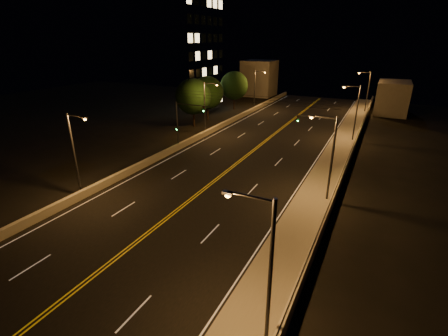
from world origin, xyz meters
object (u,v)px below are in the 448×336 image
at_px(traffic_signal_left, 183,121).
at_px(tree_0, 193,97).
at_px(streetlight_3, 367,89).
at_px(tree_2, 234,86).
at_px(streetlight_2, 355,110).
at_px(tree_1, 207,93).
at_px(streetlight_4, 76,150).
at_px(building_tower, 157,46).
at_px(streetlight_0, 265,264).
at_px(streetlight_5, 206,104).
at_px(streetlight_6, 256,87).
at_px(streetlight_1, 329,153).
at_px(traffic_signal_right, 326,138).

relative_size(traffic_signal_left, tree_0, 0.79).
height_order(streetlight_3, tree_2, streetlight_3).
relative_size(streetlight_2, tree_1, 1.01).
bearing_deg(streetlight_4, building_tower, 116.67).
relative_size(streetlight_0, streetlight_3, 1.00).
relative_size(streetlight_2, tree_2, 1.02).
bearing_deg(streetlight_0, streetlight_5, 123.15).
xyz_separation_m(streetlight_0, tree_2, (-25.75, 52.77, 0.28)).
xyz_separation_m(streetlight_3, streetlight_4, (-21.39, -53.83, 0.00)).
xyz_separation_m(streetlight_4, tree_1, (-4.56, 33.49, 0.32)).
relative_size(streetlight_0, streetlight_5, 1.00).
bearing_deg(traffic_signal_left, streetlight_5, 97.14).
xyz_separation_m(streetlight_0, streetlight_4, (-21.39, 7.80, 0.00)).
bearing_deg(tree_2, tree_0, -90.19).
distance_m(streetlight_0, tree_0, 44.35).
bearing_deg(streetlight_2, tree_2, 151.63).
xyz_separation_m(streetlight_6, tree_1, (-4.56, -13.13, 0.32)).
relative_size(streetlight_4, streetlight_5, 1.00).
bearing_deg(streetlight_2, streetlight_3, 90.00).
relative_size(streetlight_4, streetlight_6, 1.00).
xyz_separation_m(streetlight_1, tree_2, (-25.75, 35.54, 0.28)).
xyz_separation_m(streetlight_5, tree_2, (-4.36, 20.02, 0.28)).
height_order(streetlight_3, streetlight_6, same).
distance_m(streetlight_0, traffic_signal_left, 31.75).
height_order(streetlight_2, tree_1, streetlight_2).
xyz_separation_m(streetlight_5, building_tower, (-19.94, 14.74, 8.18)).
height_order(streetlight_0, streetlight_4, same).
height_order(streetlight_1, streetlight_5, same).
bearing_deg(streetlight_3, streetlight_2, -90.00).
height_order(streetlight_1, streetlight_3, same).
bearing_deg(traffic_signal_left, streetlight_0, -50.14).
height_order(streetlight_5, building_tower, building_tower).
distance_m(streetlight_0, building_tower, 63.49).
xyz_separation_m(streetlight_0, traffic_signal_right, (-1.45, 24.37, -0.70)).
distance_m(traffic_signal_right, tree_0, 27.04).
relative_size(streetlight_6, traffic_signal_left, 1.25).
distance_m(streetlight_2, traffic_signal_left, 24.99).
bearing_deg(building_tower, streetlight_0, -48.97).
height_order(streetlight_5, traffic_signal_right, streetlight_5).
xyz_separation_m(streetlight_3, building_tower, (-41.33, -14.15, 8.18)).
xyz_separation_m(streetlight_0, tree_1, (-25.96, 41.29, 0.32)).
height_order(streetlight_0, streetlight_6, same).
relative_size(streetlight_5, streetlight_6, 1.00).
height_order(streetlight_1, building_tower, building_tower).
bearing_deg(tree_2, tree_1, -91.03).
bearing_deg(traffic_signal_left, streetlight_2, 35.49).
bearing_deg(tree_2, streetlight_6, 20.69).
bearing_deg(streetlight_6, streetlight_4, -90.00).
relative_size(streetlight_4, tree_1, 1.01).
height_order(streetlight_0, traffic_signal_left, streetlight_0).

